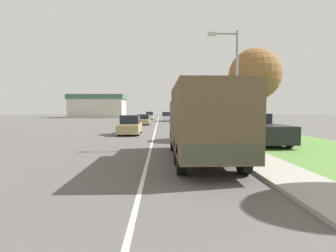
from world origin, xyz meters
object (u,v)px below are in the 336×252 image
Objects in this scene: military_truck at (202,121)px; car_nearest_ahead at (130,126)px; car_fourth_ahead at (150,116)px; pickup_truck at (259,129)px; car_second_ahead at (143,120)px; lamp_post at (233,77)px; car_third_ahead at (167,117)px.

military_truck is 12.83m from car_nearest_ahead.
car_fourth_ahead reaches higher than car_nearest_ahead.
car_fourth_ahead is 44.92m from pickup_truck.
lamp_post reaches higher than car_second_ahead.
pickup_truck is (8.92, -6.27, 0.14)m from car_nearest_ahead.
car_second_ahead is at bearing 98.81° from military_truck.
lamp_post is at bearing -81.99° from car_fourth_ahead.
car_second_ahead is 22.94m from pickup_truck.
car_nearest_ahead is 37.78m from car_fourth_ahead.
car_third_ahead reaches higher than car_fourth_ahead.
pickup_truck reaches higher than car_second_ahead.
car_third_ahead is 0.98× the size of car_fourth_ahead.
military_truck is at bearing -121.24° from lamp_post.
pickup_truck is (4.59, 5.77, -0.79)m from military_truck.
lamp_post is (6.47, -23.20, 3.25)m from car_second_ahead.
car_nearest_ahead is at bearing -97.93° from car_third_ahead.
car_second_ahead is at bearing -89.97° from car_fourth_ahead.
car_nearest_ahead reaches higher than car_second_ahead.
military_truck is at bearing -85.19° from car_fourth_ahead.
pickup_truck is (5.09, -33.72, 0.11)m from car_third_ahead.
lamp_post is at bearing -51.40° from car_nearest_ahead.
military_truck is 1.33× the size of pickup_truck.
car_nearest_ahead is 14.92m from car_second_ahead.
military_truck is at bearing -81.19° from car_second_ahead.
car_nearest_ahead is (-4.32, 12.05, -0.93)m from military_truck.
car_fourth_ahead is at bearing 89.80° from car_nearest_ahead.
lamp_post is at bearing 58.76° from military_truck.
military_truck is 1.75× the size of car_nearest_ahead.
lamp_post reaches higher than car_nearest_ahead.
car_fourth_ahead is (-0.01, 22.86, 0.09)m from car_second_ahead.
lamp_post reaches higher than car_fourth_ahead.
car_nearest_ahead is 27.71m from car_third_ahead.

